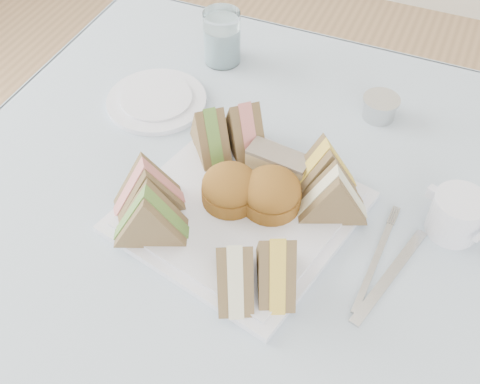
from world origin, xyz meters
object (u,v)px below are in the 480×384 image
at_px(table, 250,349).
at_px(creamer_jug, 456,215).
at_px(water_glass, 222,37).
at_px(serving_plate, 240,212).

xyz_separation_m(table, creamer_jug, (0.27, 0.11, 0.41)).
relative_size(table, water_glass, 8.89).
distance_m(serving_plate, creamer_jug, 0.31).
bearing_deg(serving_plate, creamer_jug, 30.87).
distance_m(serving_plate, water_glass, 0.39).
xyz_separation_m(table, water_glass, (-0.21, 0.35, 0.43)).
bearing_deg(water_glass, creamer_jug, -27.46).
distance_m(table, water_glass, 0.59).
bearing_deg(water_glass, serving_plate, -61.87).
distance_m(table, creamer_jug, 0.50).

